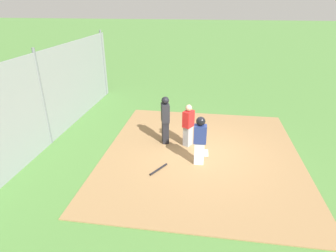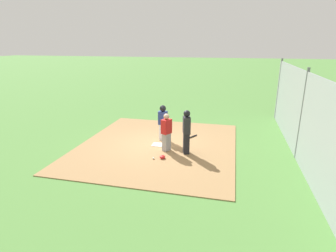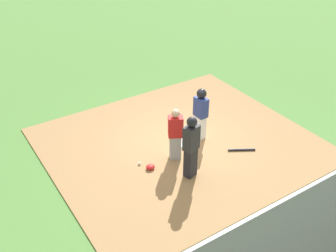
% 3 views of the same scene
% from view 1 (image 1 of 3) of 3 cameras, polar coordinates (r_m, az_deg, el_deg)
% --- Properties ---
extents(ground_plane, '(140.00, 140.00, 0.00)m').
position_cam_1_polar(ground_plane, '(9.45, 6.87, -5.67)').
color(ground_plane, '#51843D').
extents(dirt_infield, '(7.20, 6.40, 0.03)m').
position_cam_1_polar(dirt_infield, '(9.44, 6.87, -5.59)').
color(dirt_infield, '#9E774C').
rests_on(dirt_infield, ground_plane).
extents(home_plate, '(0.46, 0.46, 0.02)m').
position_cam_1_polar(home_plate, '(9.43, 6.88, -5.46)').
color(home_plate, white).
rests_on(home_plate, dirt_infield).
extents(catcher, '(0.46, 0.41, 1.51)m').
position_cam_1_polar(catcher, '(9.55, 4.17, 0.22)').
color(catcher, '#9E9EA3').
rests_on(catcher, dirt_infield).
extents(umpire, '(0.44, 0.36, 1.72)m').
position_cam_1_polar(umpire, '(9.66, -0.56, 1.41)').
color(umpire, black).
rests_on(umpire, dirt_infield).
extents(runner, '(0.28, 0.39, 1.57)m').
position_cam_1_polar(runner, '(8.45, 6.54, -2.45)').
color(runner, silver).
rests_on(runner, dirt_infield).
extents(baseball_bat, '(0.68, 0.44, 0.06)m').
position_cam_1_polar(baseball_bat, '(8.48, -1.94, -8.85)').
color(baseball_bat, black).
rests_on(baseball_bat, dirt_infield).
extents(catcher_mask, '(0.24, 0.20, 0.12)m').
position_cam_1_polar(catcher_mask, '(10.58, 4.17, -1.53)').
color(catcher_mask, red).
rests_on(catcher_mask, dirt_infield).
extents(baseball, '(0.07, 0.07, 0.07)m').
position_cam_1_polar(baseball, '(10.71, 5.88, -1.40)').
color(baseball, white).
rests_on(baseball, dirt_infield).
extents(backstop_fence, '(12.00, 0.10, 3.35)m').
position_cam_1_polar(backstop_fence, '(10.34, -24.19, 4.75)').
color(backstop_fence, '#93999E').
rests_on(backstop_fence, ground_plane).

